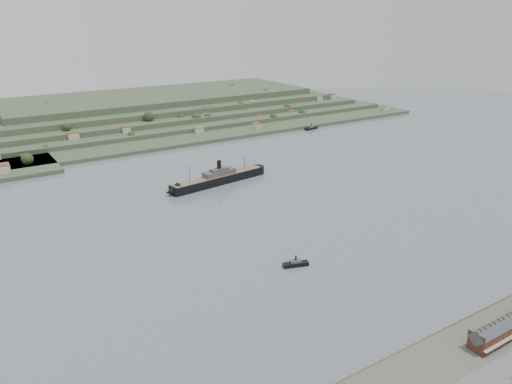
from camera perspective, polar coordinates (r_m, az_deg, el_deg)
ground at (r=373.51m, az=5.53°, el=-2.70°), size 1400.00×1400.00×0.00m
terrace_row at (r=267.04m, az=27.20°, el=-13.17°), size 55.60×9.80×11.07m
far_peninsula at (r=717.58m, az=-12.56°, el=8.88°), size 760.00×309.00×30.00m
steamship at (r=438.90m, az=-4.67°, el=1.46°), size 104.84×25.31×25.20m
tugboat at (r=300.74m, az=4.56°, el=-8.16°), size 16.01×8.68×6.97m
ferry_east at (r=653.80m, az=6.34°, el=7.29°), size 21.18×9.64×7.67m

